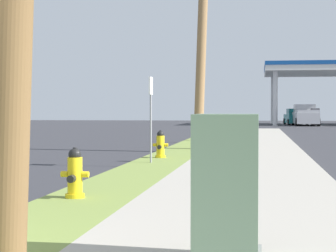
% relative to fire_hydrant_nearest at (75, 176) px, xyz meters
% --- Properties ---
extents(fire_hydrant_nearest, '(0.42, 0.38, 0.74)m').
position_rel_fire_hydrant_nearest_xyz_m(fire_hydrant_nearest, '(0.00, 0.00, 0.00)').
color(fire_hydrant_nearest, yellow).
rests_on(fire_hydrant_nearest, grass_verge).
extents(fire_hydrant_second, '(0.42, 0.38, 0.74)m').
position_rel_fire_hydrant_nearest_xyz_m(fire_hydrant_second, '(0.02, 7.70, 0.00)').
color(fire_hydrant_second, yellow).
rests_on(fire_hydrant_second, grass_verge).
extents(fire_hydrant_third, '(0.42, 0.37, 0.74)m').
position_rel_fire_hydrant_nearest_xyz_m(fire_hydrant_third, '(0.01, 17.40, 0.00)').
color(fire_hydrant_third, yellow).
rests_on(fire_hydrant_third, grass_verge).
extents(fire_hydrant_fourth, '(0.42, 0.37, 0.74)m').
position_rel_fire_hydrant_nearest_xyz_m(fire_hydrant_fourth, '(0.04, 26.43, 0.00)').
color(fire_hydrant_fourth, yellow).
rests_on(fire_hydrant_fourth, grass_verge).
extents(fire_hydrant_fifth, '(0.42, 0.38, 0.74)m').
position_rel_fire_hydrant_nearest_xyz_m(fire_hydrant_fifth, '(0.11, 34.49, 0.00)').
color(fire_hydrant_fifth, yellow).
rests_on(fire_hydrant_fifth, grass_verge).
extents(utility_cabinet, '(0.58, 0.86, 1.26)m').
position_rel_fire_hydrant_nearest_xyz_m(utility_cabinet, '(2.43, -3.54, 0.26)').
color(utility_cabinet, slate).
rests_on(utility_cabinet, sidewalk_slab).
extents(street_sign_post, '(0.05, 0.36, 2.12)m').
position_rel_fire_hydrant_nearest_xyz_m(street_sign_post, '(0.04, 6.13, 1.19)').
color(street_sign_post, gray).
rests_on(street_sign_post, grass_verge).
extents(car_teal_by_near_pump, '(2.25, 4.63, 1.57)m').
position_rel_fire_hydrant_nearest_xyz_m(car_teal_by_near_pump, '(6.22, 52.40, 0.28)').
color(car_teal_by_near_pump, '#197075').
rests_on(car_teal_by_near_pump, ground).
extents(truck_silver_at_forecourt, '(2.26, 5.45, 1.97)m').
position_rel_fire_hydrant_nearest_xyz_m(truck_silver_at_forecourt, '(6.87, 48.52, 0.47)').
color(truck_silver_at_forecourt, '#BCBCC1').
rests_on(truck_silver_at_forecourt, ground).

